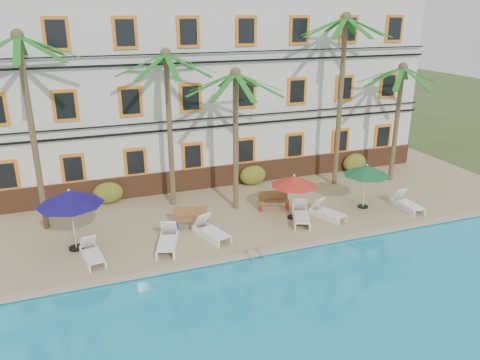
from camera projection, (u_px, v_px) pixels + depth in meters
name	position (u px, v px, depth m)	size (l,w,h in m)	color
ground	(270.00, 246.00, 19.84)	(100.00, 100.00, 0.00)	#384C23
pool_deck	(232.00, 201.00, 24.21)	(30.00, 12.00, 0.25)	tan
swimming_pool	(367.00, 350.00, 13.63)	(26.00, 12.00, 0.20)	#1998BF
pool_coping	(279.00, 250.00, 18.95)	(30.00, 0.35, 0.06)	tan
hotel_building	(203.00, 85.00, 26.82)	(25.40, 6.44, 10.22)	silver
palm_a	(28.00, 107.00, 19.10)	(4.64, 4.64, 8.52)	brown
palm_b	(169.00, 107.00, 21.84)	(4.64, 4.64, 7.61)	brown
palm_c	(236.00, 119.00, 21.56)	(4.64, 4.64, 6.81)	brown
palm_d	(342.00, 79.00, 24.31)	(4.64, 4.64, 9.12)	brown
palm_e	(399.00, 104.00, 25.43)	(4.64, 4.64, 6.60)	brown
shrub_left	(108.00, 193.00, 23.45)	(1.50, 0.90, 1.10)	#1D4F16
shrub_mid	(253.00, 175.00, 25.98)	(1.50, 0.90, 1.10)	#1D4F16
shrub_right	(355.00, 163.00, 28.12)	(1.50, 0.90, 1.10)	#1D4F16
umbrella_blue	(70.00, 198.00, 18.34)	(2.62, 2.62, 2.62)	black
umbrella_red	(294.00, 181.00, 21.32)	(2.16, 2.16, 2.17)	black
umbrella_green	(366.00, 170.00, 22.49)	(2.25, 2.25, 2.26)	black
lounger_a	(92.00, 254.00, 18.14)	(0.92, 1.89, 0.86)	white
lounger_b	(168.00, 241.00, 19.10)	(1.31, 2.17, 0.97)	white
lounger_c	(211.00, 231.00, 19.97)	(1.31, 2.10, 0.94)	white
lounger_d	(301.00, 215.00, 21.50)	(1.42, 2.10, 0.94)	white
lounger_e	(327.00, 212.00, 21.92)	(1.26, 1.87, 0.83)	white
lounger_f	(407.00, 203.00, 22.85)	(0.68, 1.88, 0.89)	white
bench_left	(192.00, 217.00, 20.88)	(1.57, 0.78, 0.93)	olive
bench_right	(274.00, 200.00, 22.76)	(1.56, 0.76, 0.93)	olive
pool_ladder	(255.00, 256.00, 18.52)	(0.54, 0.74, 0.74)	silver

